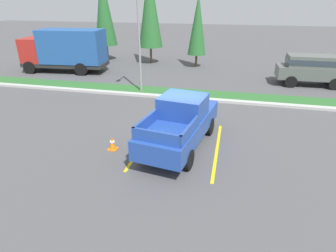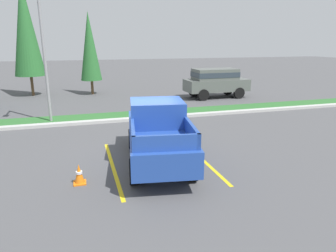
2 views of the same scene
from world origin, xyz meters
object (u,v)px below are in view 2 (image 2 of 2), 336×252
Objects in this scene: pickup_truck_main at (158,133)px; cypress_tree_left_inner at (25,28)px; cypress_tree_center at (90,47)px; suv_distant at (216,81)px; traffic_cone at (79,174)px; street_light at (43,45)px.

pickup_truck_main is 0.65× the size of cypress_tree_left_inner.
cypress_tree_center is at bearing 95.33° from pickup_truck_main.
pickup_truck_main and suv_distant have the same top height.
cypress_tree_center is (-8.58, 4.07, 2.37)m from suv_distant.
cypress_tree_center is (-1.40, 14.96, 2.57)m from pickup_truck_main.
pickup_truck_main is 13.05m from suv_distant.
cypress_tree_left_inner reaches higher than cypress_tree_center.
cypress_tree_center is at bearing 85.58° from traffic_cone.
suv_distant is at bearing 21.03° from street_light.
street_light is at bearing 99.68° from traffic_cone.
cypress_tree_center reaches higher than suv_distant.
cypress_tree_center is 10.22× the size of traffic_cone.
pickup_truck_main is 9.09× the size of traffic_cone.
suv_distant is at bearing -19.89° from cypress_tree_left_inner.
suv_distant reaches higher than traffic_cone.
suv_distant is 15.44m from traffic_cone.
pickup_truck_main is at bearing -59.33° from street_light.
cypress_tree_left_inner is 1.37× the size of cypress_tree_center.
street_light reaches higher than suv_distant.
cypress_tree_left_inner is at bearing 171.93° from cypress_tree_center.
pickup_truck_main reaches higher than traffic_cone.
pickup_truck_main is 1.18× the size of suv_distant.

